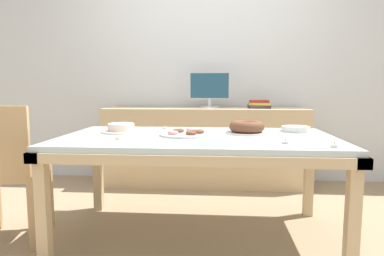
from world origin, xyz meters
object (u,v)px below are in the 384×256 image
Objects in this scene: computer_monitor at (210,90)px; book_stack at (259,104)px; plate_stack at (296,129)px; tealight_left_edge at (285,142)px; pastry_platter at (187,133)px; tealight_centre at (335,146)px; chair at (6,168)px; cake_chocolate_round at (121,129)px; tealight_near_cakes at (119,138)px; cake_golden_bundt at (247,128)px; tealight_right_edge at (165,128)px.

book_stack is (0.52, 0.00, -0.15)m from computer_monitor.
plate_stack is 5.25× the size of tealight_left_edge.
tealight_centre is (0.87, -0.42, -0.00)m from pastry_platter.
chair is 3.20× the size of cake_chocolate_round.
tealight_centre is at bearing -22.93° from tealight_left_edge.
tealight_near_cakes is (0.08, -0.33, -0.02)m from cake_chocolate_round.
cake_chocolate_round is at bearing 167.27° from pastry_platter.
cake_golden_bundt is 1.43× the size of plate_stack.
book_stack is at bearing 89.08° from tealight_left_edge.
computer_monitor is 1.21m from cake_golden_bundt.
cake_chocolate_round is 7.34× the size of tealight_near_cakes.
chair is 4.48× the size of plate_stack.
tealight_left_edge is at bearing -66.13° from cake_golden_bundt.
chair is 23.50× the size of tealight_near_cakes.
pastry_platter is (-0.43, -0.12, -0.03)m from cake_golden_bundt.
cake_chocolate_round reaches higher than plate_stack.
computer_monitor reaches higher than plate_stack.
cake_golden_bundt is 0.91m from tealight_near_cakes.
book_stack reaches higher than cake_golden_bundt.
tealight_near_cakes and tealight_centre have the same top height.
book_stack reaches higher than tealight_left_edge.
computer_monitor is 2.02× the size of plate_stack.
tealight_near_cakes is at bearing -110.12° from computer_monitor.
tealight_right_edge is (-0.21, 0.33, -0.00)m from pastry_platter.
cake_chocolate_round is at bearing -173.43° from plate_stack.
chair is 2.40m from book_stack.
pastry_platter is at bearing 27.56° from tealight_near_cakes.
tealight_right_edge is (-0.82, 0.65, 0.00)m from tealight_left_edge.
pastry_platter reaches higher than tealight_right_edge.
chair is 0.78m from tealight_near_cakes.
cake_golden_bundt is at bearing 12.99° from chair.
tealight_near_cakes is (-0.54, -1.48, -0.29)m from computer_monitor.
chair is at bearing -177.54° from tealight_near_cakes.
book_stack is 1.43m from pastry_platter.
tealight_left_edge is at bearing -72.66° from computer_monitor.
book_stack is 5.78× the size of tealight_left_edge.
book_stack is 5.78× the size of tealight_right_edge.
computer_monitor is 10.60× the size of tealight_left_edge.
tealight_right_edge is at bearing 144.77° from tealight_centre.
book_stack is 1.27m from tealight_right_edge.
cake_golden_bundt is 0.67m from tealight_right_edge.
chair is at bearing 177.88° from tealight_left_edge.
pastry_platter is 9.43× the size of tealight_left_edge.
chair is 1.81m from tealight_left_edge.
computer_monitor is 1.34m from cake_chocolate_round.
chair reaches higher than plate_stack.
computer_monitor is at bearing 84.39° from pastry_platter.
tealight_left_edge is 1.00× the size of tealight_centre.
plate_stack reaches higher than tealight_left_edge.
tealight_left_edge is at bearing -107.73° from plate_stack.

